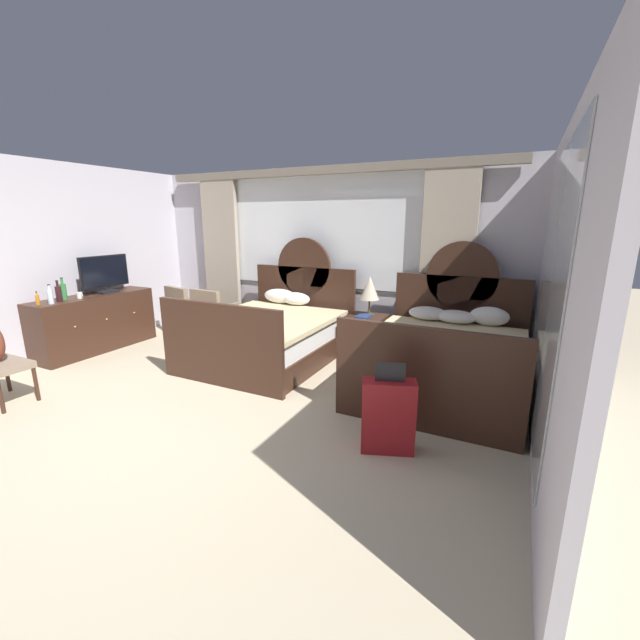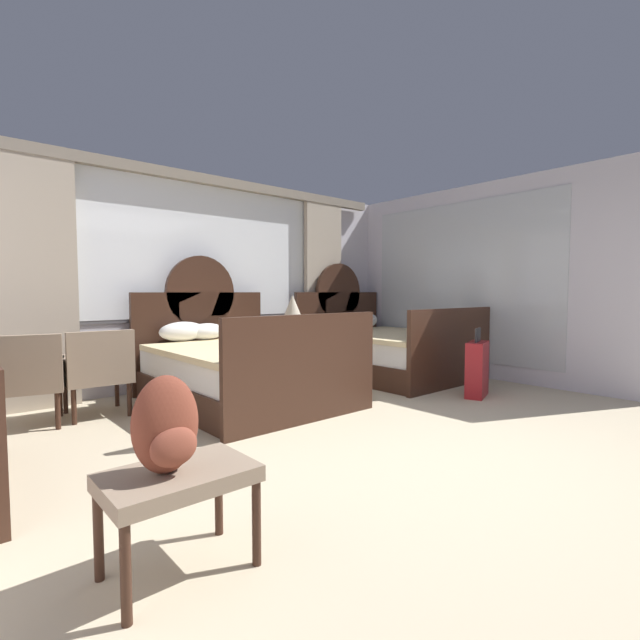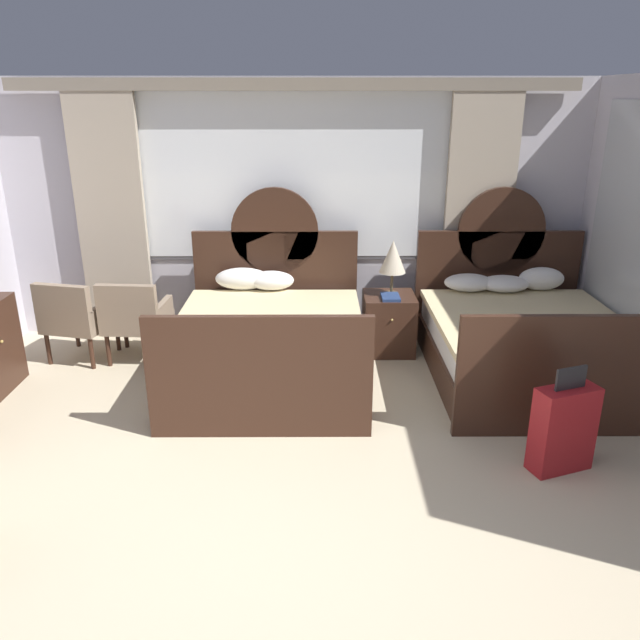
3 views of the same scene
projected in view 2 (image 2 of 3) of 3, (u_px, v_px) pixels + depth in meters
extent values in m
plane|color=#BCAD8E|center=(445.00, 458.00, 3.29)|extent=(24.00, 24.00, 0.00)
cube|color=silver|center=(207.00, 280.00, 5.96)|extent=(6.10, 0.07, 2.70)
cube|color=#575459|center=(208.00, 251.00, 5.91)|extent=(3.50, 0.02, 1.78)
cube|color=white|center=(208.00, 251.00, 5.90)|extent=(3.42, 0.02, 1.70)
cube|color=tan|center=(39.00, 282.00, 4.60)|extent=(0.70, 0.08, 2.60)
cube|color=tan|center=(323.00, 286.00, 7.12)|extent=(0.70, 0.08, 2.60)
cube|color=gray|center=(210.00, 180.00, 5.78)|extent=(5.61, 0.10, 0.12)
cube|color=silver|center=(480.00, 281.00, 6.37)|extent=(0.07, 4.22, 2.70)
cube|color=#B2B7BC|center=(459.00, 282.00, 6.57)|extent=(0.01, 2.95, 2.27)
cube|color=#382116|center=(246.00, 389.00, 4.93)|extent=(1.64, 2.00, 0.30)
cube|color=white|center=(246.00, 363.00, 4.92)|extent=(1.58, 1.90, 0.27)
cube|color=beige|center=(249.00, 349.00, 4.84)|extent=(1.68, 1.80, 0.06)
cube|color=#382116|center=(202.00, 340.00, 5.68)|extent=(1.72, 0.06, 1.20)
cylinder|color=#382116|center=(201.00, 292.00, 5.64)|extent=(0.90, 0.06, 0.90)
cube|color=#382116|center=(306.00, 369.00, 4.13)|extent=(1.72, 0.06, 1.00)
ellipsoid|color=white|center=(183.00, 331.00, 5.31)|extent=(0.56, 0.25, 0.23)
ellipsoid|color=white|center=(206.00, 331.00, 5.50)|extent=(0.47, 0.27, 0.20)
cube|color=#382116|center=(388.00, 366.00, 6.47)|extent=(1.64, 2.00, 0.30)
cube|color=white|center=(388.00, 346.00, 6.46)|extent=(1.58, 1.90, 0.27)
cube|color=beige|center=(393.00, 335.00, 6.39)|extent=(1.68, 1.80, 0.06)
cube|color=#382116|center=(338.00, 330.00, 7.22)|extent=(1.72, 0.06, 1.20)
cylinder|color=#382116|center=(339.00, 292.00, 7.19)|extent=(0.90, 0.06, 0.90)
cube|color=#382116|center=(452.00, 348.00, 5.67)|extent=(1.72, 0.06, 1.00)
ellipsoid|color=white|center=(333.00, 325.00, 6.79)|extent=(0.50, 0.34, 0.17)
ellipsoid|color=white|center=(351.00, 324.00, 7.01)|extent=(0.51, 0.33, 0.16)
ellipsoid|color=white|center=(366.00, 320.00, 7.30)|extent=(0.46, 0.25, 0.24)
cube|color=#382116|center=(293.00, 358.00, 6.21)|extent=(0.52, 0.52, 0.61)
sphere|color=tan|center=(306.00, 350.00, 6.00)|extent=(0.02, 0.02, 0.02)
cylinder|color=brown|center=(293.00, 335.00, 6.23)|extent=(0.14, 0.14, 0.02)
cylinder|color=brown|center=(293.00, 326.00, 6.22)|extent=(0.03, 0.03, 0.21)
cone|color=beige|center=(293.00, 306.00, 6.21)|extent=(0.27, 0.27, 0.33)
cube|color=navy|center=(297.00, 335.00, 6.11)|extent=(0.18, 0.26, 0.03)
sphere|color=tan|center=(0.00, 421.00, 2.46)|extent=(0.03, 0.03, 0.03)
cube|color=#84705B|center=(96.00, 376.00, 4.43)|extent=(0.61, 0.61, 0.10)
cube|color=#84705B|center=(101.00, 353.00, 4.22)|extent=(0.58, 0.12, 0.41)
cube|color=#84705B|center=(124.00, 361.00, 4.58)|extent=(0.09, 0.52, 0.16)
cube|color=#84705B|center=(66.00, 366.00, 4.26)|extent=(0.09, 0.52, 0.16)
cylinder|color=#382116|center=(117.00, 391.00, 4.78)|extent=(0.04, 0.04, 0.33)
cylinder|color=#382116|center=(65.00, 397.00, 4.49)|extent=(0.04, 0.04, 0.33)
cylinder|color=#382116|center=(129.00, 399.00, 4.40)|extent=(0.04, 0.04, 0.33)
cylinder|color=#382116|center=(74.00, 407.00, 4.11)|extent=(0.04, 0.04, 0.33)
cube|color=#84705B|center=(27.00, 384.00, 4.05)|extent=(0.70, 0.70, 0.10)
cube|color=#84705B|center=(23.00, 359.00, 3.82)|extent=(0.58, 0.21, 0.41)
cube|color=#84705B|center=(60.00, 368.00, 4.17)|extent=(0.18, 0.52, 0.16)
cylinder|color=#382116|center=(60.00, 399.00, 4.39)|extent=(0.04, 0.04, 0.33)
cylinder|color=#382116|center=(0.00, 405.00, 4.17)|extent=(0.04, 0.04, 0.33)
cylinder|color=#382116|center=(58.00, 411.00, 3.97)|extent=(0.04, 0.04, 0.33)
cube|color=#84705B|center=(179.00, 478.00, 1.93)|extent=(0.61, 0.40, 0.07)
cylinder|color=#382116|center=(126.00, 574.00, 1.63)|extent=(0.04, 0.04, 0.38)
cylinder|color=#382116|center=(256.00, 523.00, 1.99)|extent=(0.04, 0.04, 0.38)
cylinder|color=#382116|center=(98.00, 536.00, 1.89)|extent=(0.04, 0.04, 0.38)
cylinder|color=#382116|center=(219.00, 496.00, 2.25)|extent=(0.04, 0.04, 0.38)
ellipsoid|color=brown|center=(166.00, 424.00, 1.88)|extent=(0.28, 0.18, 0.41)
ellipsoid|color=brown|center=(174.00, 447.00, 1.82)|extent=(0.20, 0.08, 0.16)
cube|color=maroon|center=(477.00, 369.00, 5.21)|extent=(0.48, 0.33, 0.63)
cube|color=#232326|center=(478.00, 335.00, 5.19)|extent=(0.24, 0.10, 0.16)
cylinder|color=black|center=(474.00, 397.00, 5.08)|extent=(0.05, 0.04, 0.05)
cylinder|color=black|center=(479.00, 391.00, 5.39)|extent=(0.05, 0.04, 0.05)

